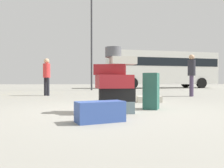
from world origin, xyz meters
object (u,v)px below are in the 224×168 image
suitcase_brown_behind_tower (117,96)px  lamp_post (92,27)px  suitcase_cream_foreground_far (149,99)px  person_tourist_with_camera (47,73)px  person_bearded_onlooker (192,71)px  suitcase_tower (115,86)px  suitcase_navy_right_side (100,112)px  suitcase_teal_upright_blue (151,91)px  parked_bus (162,68)px

suitcase_brown_behind_tower → lamp_post: bearing=105.6°
suitcase_cream_foreground_far → person_tourist_with_camera: (-3.67, 3.18, 0.85)m
person_bearded_onlooker → suitcase_cream_foreground_far: bearing=-10.8°
suitcase_cream_foreground_far → suitcase_tower: bearing=-116.0°
suitcase_cream_foreground_far → suitcase_navy_right_side: size_ratio=0.97×
suitcase_cream_foreground_far → suitcase_teal_upright_blue: 1.67m
person_bearded_onlooker → parked_bus: size_ratio=0.17×
person_tourist_with_camera → parked_bus: size_ratio=0.16×
suitcase_navy_right_side → suitcase_brown_behind_tower: bearing=60.2°
suitcase_navy_right_side → lamp_post: size_ratio=0.11×
suitcase_cream_foreground_far → person_bearded_onlooker: size_ratio=0.42×
suitcase_teal_upright_blue → suitcase_brown_behind_tower: bearing=129.1°
suitcase_cream_foreground_far → suitcase_navy_right_side: suitcase_navy_right_side is taller
suitcase_navy_right_side → person_bearded_onlooker: bearing=34.6°
suitcase_teal_upright_blue → person_tourist_with_camera: size_ratio=0.50×
suitcase_navy_right_side → suitcase_brown_behind_tower: (0.56, 3.58, 0.00)m
suitcase_tower → suitcase_navy_right_side: 1.09m
suitcase_navy_right_side → lamp_post: bearing=71.5°
person_tourist_with_camera → parked_bus: (7.85, 10.01, 0.90)m
suitcase_cream_foreground_far → suitcase_brown_behind_tower: bearing=153.4°
person_bearded_onlooker → parked_bus: bearing=-156.5°
person_bearded_onlooker → lamp_post: lamp_post is taller
suitcase_tower → person_tourist_with_camera: person_tourist_with_camera is taller
suitcase_tower → parked_bus: (5.33, 15.28, 1.31)m
suitcase_teal_upright_blue → person_tourist_with_camera: (-3.35, 4.79, 0.54)m
suitcase_tower → suitcase_cream_foreground_far: (1.16, 2.09, -0.44)m
suitcase_tower → person_tourist_with_camera: size_ratio=0.81×
person_tourist_with_camera → suitcase_tower: bearing=-16.9°
suitcase_navy_right_side → lamp_post: lamp_post is taller
parked_bus → lamp_post: bearing=-154.0°
suitcase_cream_foreground_far → suitcase_navy_right_side: (-1.45, -3.08, 0.07)m
person_bearded_onlooker → suitcase_tower: bearing=-4.3°
suitcase_navy_right_side → suitcase_brown_behind_tower: size_ratio=1.12×
suitcase_tower → parked_bus: bearing=70.8°
suitcase_cream_foreground_far → suitcase_navy_right_side: bearing=-112.4°
suitcase_teal_upright_blue → lamp_post: bearing=122.9°
person_bearded_onlooker → person_tourist_with_camera: bearing=-64.6°
suitcase_brown_behind_tower → person_tourist_with_camera: size_ratio=0.41×
person_tourist_with_camera → person_bearded_onlooker: bearing=39.6°
suitcase_brown_behind_tower → person_bearded_onlooker: bearing=38.6°
suitcase_tower → person_bearded_onlooker: (3.43, 4.44, 0.48)m
person_bearded_onlooker → person_tourist_with_camera: 6.01m
person_tourist_with_camera → parked_bus: 12.75m
suitcase_cream_foreground_far → parked_bus: size_ratio=0.07×
suitcase_teal_upright_blue → suitcase_navy_right_side: bearing=-103.6°
suitcase_navy_right_side → suitcase_cream_foreground_far: bearing=43.9°
parked_bus → lamp_post: lamp_post is taller
person_bearded_onlooker → parked_bus: 11.04m
suitcase_brown_behind_tower → lamp_post: 9.31m
person_tourist_with_camera → lamp_post: lamp_post is taller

